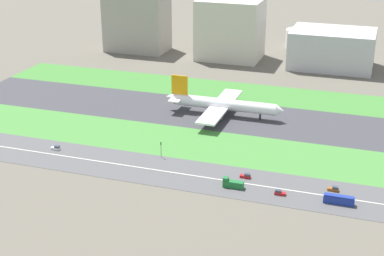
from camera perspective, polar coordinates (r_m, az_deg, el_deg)
The scene contains 19 objects.
ground_plane at distance 313.44m, azimuth 1.47°, elevation 1.43°, with size 800.00×800.00×0.00m, color #5B564C.
runway at distance 313.42m, azimuth 1.47°, elevation 1.44°, with size 280.00×46.00×0.10m, color #38383D.
grass_median_north at distance 350.61m, azimuth 3.47°, elevation 3.66°, with size 280.00×36.00×0.10m, color #3D7A33.
grass_median_south at distance 277.31m, azimuth -1.04°, elevation -1.38°, with size 280.00×36.00×0.10m, color #427F38.
highway at distance 250.17m, azimuth -3.50°, elevation -4.13°, with size 280.00×28.00×0.10m, color #4C4C4F.
highway_centerline at distance 250.15m, azimuth -3.50°, elevation -4.12°, with size 266.00×0.50×0.01m, color silver.
airliner at distance 309.25m, azimuth 2.86°, elevation 2.35°, with size 65.00×56.00×19.70m.
car_3 at distance 239.26m, azimuth 13.69°, elevation -5.81°, with size 4.40×1.80×2.00m.
truck_0 at distance 235.33m, azimuth 4.01°, elevation -5.48°, with size 8.40×2.50×4.00m.
car_2 at distance 275.89m, azimuth -13.17°, elevation -1.92°, with size 4.40×1.80×2.00m.
car_1 at distance 243.72m, azimuth 5.29°, elevation -4.70°, with size 4.40×1.80×2.00m.
car_0 at distance 232.31m, azimuth 8.57°, elevation -6.28°, with size 4.40×1.80×2.00m.
bus_0 at distance 229.86m, azimuth 14.18°, elevation -6.82°, with size 11.60×2.50×3.50m.
traffic_light at distance 260.29m, azimuth -3.05°, elevation -2.01°, with size 0.36×0.50×7.20m.
terminal_building at distance 441.23m, azimuth -5.40°, elevation 10.21°, with size 44.77×27.72×41.48m, color #9E998E.
hangar_building at distance 417.80m, azimuth 3.76°, elevation 9.63°, with size 44.14×33.87×42.00m, color beige.
office_tower at distance 407.80m, azimuth 13.55°, elevation 7.55°, with size 55.04×39.57×25.22m, color #B2B2B7.
fuel_tank_west at distance 455.57m, azimuth 10.59°, elevation 8.56°, with size 22.74×22.74×14.32m, color silver.
fuel_tank_centre at distance 452.41m, azimuth 14.88°, elevation 8.04°, with size 23.03×23.03×13.29m, color silver.
Camera 1 is at (86.02, -280.65, 109.91)m, focal length 54.49 mm.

